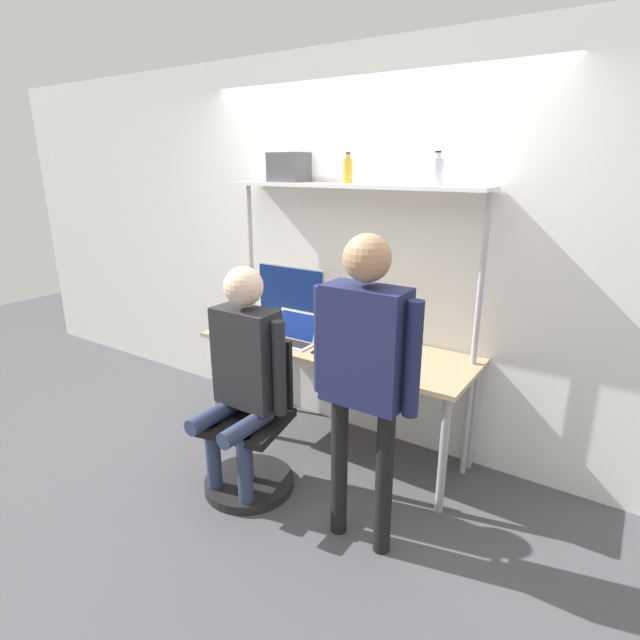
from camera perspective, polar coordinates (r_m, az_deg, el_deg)
ground_plane at (r=3.50m, az=-1.54°, el=-16.55°), size 12.00×12.00×0.00m
wall_back at (r=3.56m, az=4.92°, el=7.56°), size 8.00×0.06×2.70m
desk at (r=3.44m, az=1.73°, el=-4.07°), size 1.91×0.66×0.78m
shelf_unit at (r=3.38m, az=3.55°, el=10.83°), size 1.82×0.27×1.83m
monitor at (r=3.71m, az=-3.35°, el=3.00°), size 0.59×0.23×0.47m
laptop at (r=3.44m, az=-2.89°, el=-1.58°), size 0.32×0.21×0.21m
cell_phone at (r=3.29m, az=0.16°, el=-3.47°), size 0.07×0.15×0.01m
office_chair at (r=3.24m, az=-7.88°, el=-13.78°), size 0.56×0.56×0.94m
person_seated at (r=2.95m, az=-8.79°, el=-5.06°), size 0.56×0.47×1.41m
person_standing at (r=2.42m, az=5.09°, el=-4.34°), size 0.57×0.22×1.66m
bottle_amber at (r=3.37m, az=3.21°, el=16.71°), size 0.06×0.06×0.19m
bottle_clear at (r=3.11m, az=13.23°, el=16.25°), size 0.08×0.08×0.19m
storage_box at (r=3.64m, az=-3.58°, el=17.02°), size 0.25×0.21×0.20m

